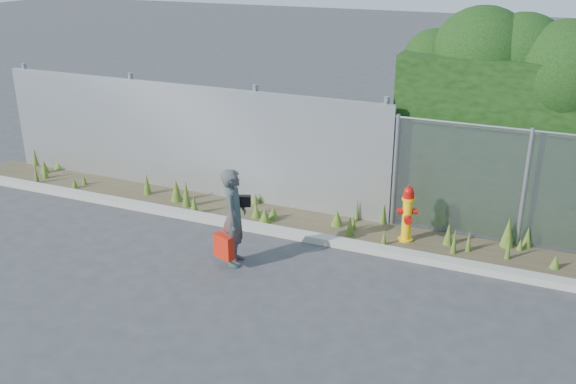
# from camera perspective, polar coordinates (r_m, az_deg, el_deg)

# --- Properties ---
(ground) EXTENTS (80.00, 80.00, 0.00)m
(ground) POSITION_cam_1_polar(r_m,az_deg,el_deg) (9.52, -1.69, -8.73)
(ground) COLOR #373739
(ground) RESTS_ON ground
(curb) EXTENTS (16.00, 0.22, 0.12)m
(curb) POSITION_cam_1_polar(r_m,az_deg,el_deg) (10.96, 2.27, -4.10)
(curb) COLOR #9D988E
(curb) RESTS_ON ground
(weed_strip) EXTENTS (16.00, 1.30, 0.55)m
(weed_strip) POSITION_cam_1_polar(r_m,az_deg,el_deg) (11.40, 5.30, -2.77)
(weed_strip) COLOR #443926
(weed_strip) RESTS_ON ground
(corrugated_fence) EXTENTS (8.50, 0.21, 2.30)m
(corrugated_fence) POSITION_cam_1_polar(r_m,az_deg,el_deg) (12.98, -9.21, 4.70)
(corrugated_fence) COLOR #ACB0B4
(corrugated_fence) RESTS_ON ground
(fire_hydrant) EXTENTS (0.34, 0.30, 1.02)m
(fire_hydrant) POSITION_cam_1_polar(r_m,az_deg,el_deg) (10.95, 10.54, -2.00)
(fire_hydrant) COLOR yellow
(fire_hydrant) RESTS_ON ground
(woman) EXTENTS (0.51, 0.65, 1.58)m
(woman) POSITION_cam_1_polar(r_m,az_deg,el_deg) (9.96, -4.80, -2.27)
(woman) COLOR #106A62
(woman) RESTS_ON ground
(red_tote_bag) EXTENTS (0.35, 0.13, 0.46)m
(red_tote_bag) POSITION_cam_1_polar(r_m,az_deg,el_deg) (10.01, -5.74, -4.85)
(red_tote_bag) COLOR #B4180A
(black_shoulder_bag) EXTENTS (0.24, 0.10, 0.18)m
(black_shoulder_bag) POSITION_cam_1_polar(r_m,az_deg,el_deg) (9.95, -4.01, -0.80)
(black_shoulder_bag) COLOR black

